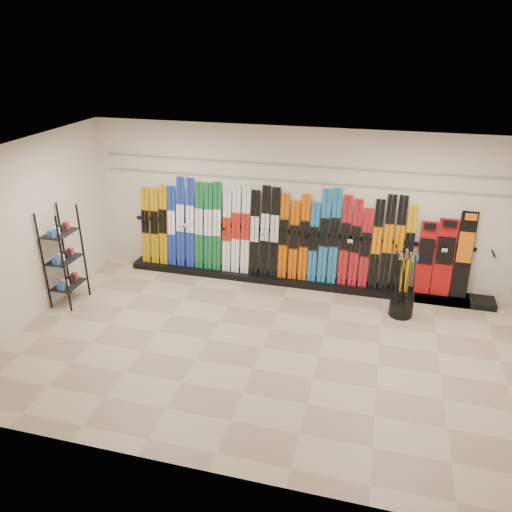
# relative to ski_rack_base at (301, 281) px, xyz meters

# --- Properties ---
(floor) EXTENTS (8.00, 8.00, 0.00)m
(floor) POSITION_rel_ski_rack_base_xyz_m (-0.22, -2.28, -0.06)
(floor) COLOR #9D886C
(floor) RESTS_ON ground
(back_wall) EXTENTS (8.00, 0.00, 8.00)m
(back_wall) POSITION_rel_ski_rack_base_xyz_m (-0.22, 0.22, 1.44)
(back_wall) COLOR beige
(back_wall) RESTS_ON floor
(left_wall) EXTENTS (0.00, 5.00, 5.00)m
(left_wall) POSITION_rel_ski_rack_base_xyz_m (-4.22, -2.28, 1.44)
(left_wall) COLOR beige
(left_wall) RESTS_ON floor
(ceiling) EXTENTS (8.00, 8.00, 0.00)m
(ceiling) POSITION_rel_ski_rack_base_xyz_m (-0.22, -2.28, 2.94)
(ceiling) COLOR silver
(ceiling) RESTS_ON back_wall
(ski_rack_base) EXTENTS (8.00, 0.40, 0.12)m
(ski_rack_base) POSITION_rel_ski_rack_base_xyz_m (0.00, 0.00, 0.00)
(ski_rack_base) COLOR black
(ski_rack_base) RESTS_ON floor
(skis) EXTENTS (5.37, 0.27, 1.82)m
(skis) POSITION_rel_ski_rack_base_xyz_m (-0.67, 0.07, 0.90)
(skis) COLOR #C08705
(skis) RESTS_ON ski_rack_base
(snowboards) EXTENTS (0.92, 0.24, 1.58)m
(snowboards) POSITION_rel_ski_rack_base_xyz_m (2.56, 0.07, 0.79)
(snowboards) COLOR #990C0C
(snowboards) RESTS_ON ski_rack_base
(accessory_rack) EXTENTS (0.40, 0.60, 1.79)m
(accessory_rack) POSITION_rel_ski_rack_base_xyz_m (-3.97, -1.75, 0.83)
(accessory_rack) COLOR black
(accessory_rack) RESTS_ON floor
(pole_bin) EXTENTS (0.40, 0.40, 0.25)m
(pole_bin) POSITION_rel_ski_rack_base_xyz_m (1.87, -0.71, 0.07)
(pole_bin) COLOR black
(pole_bin) RESTS_ON floor
(ski_poles) EXTENTS (0.42, 0.34, 1.18)m
(ski_poles) POSITION_rel_ski_rack_base_xyz_m (1.84, -0.70, 0.55)
(ski_poles) COLOR black
(ski_poles) RESTS_ON pole_bin
(slatwall_rail_0) EXTENTS (7.60, 0.02, 0.03)m
(slatwall_rail_0) POSITION_rel_ski_rack_base_xyz_m (-0.22, 0.20, 1.94)
(slatwall_rail_0) COLOR gray
(slatwall_rail_0) RESTS_ON back_wall
(slatwall_rail_1) EXTENTS (7.60, 0.02, 0.03)m
(slatwall_rail_1) POSITION_rel_ski_rack_base_xyz_m (-0.22, 0.20, 2.24)
(slatwall_rail_1) COLOR gray
(slatwall_rail_1) RESTS_ON back_wall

